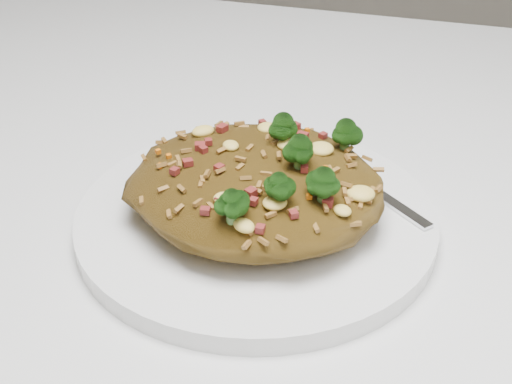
% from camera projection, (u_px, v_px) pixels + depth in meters
% --- Properties ---
extents(dining_table, '(1.20, 0.80, 0.75)m').
position_uv_depth(dining_table, '(374.00, 287.00, 0.58)').
color(dining_table, silver).
rests_on(dining_table, ground).
extents(plate, '(0.25, 0.25, 0.01)m').
position_uv_depth(plate, '(256.00, 218.00, 0.50)').
color(plate, white).
rests_on(plate, dining_table).
extents(fried_rice, '(0.17, 0.16, 0.06)m').
position_uv_depth(fried_rice, '(257.00, 176.00, 0.48)').
color(fried_rice, brown).
rests_on(fried_rice, plate).
extents(fork, '(0.13, 0.12, 0.00)m').
position_uv_depth(fork, '(357.00, 179.00, 0.52)').
color(fork, silver).
rests_on(fork, plate).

